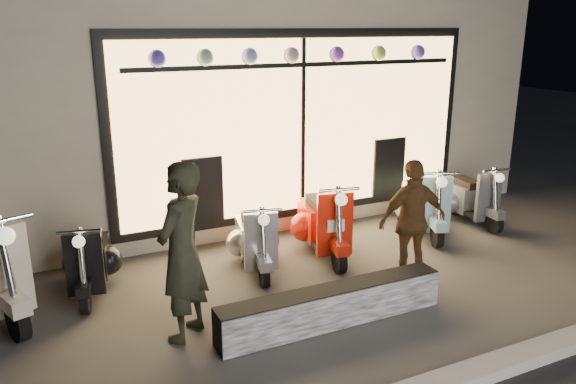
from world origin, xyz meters
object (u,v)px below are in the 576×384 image
graffiti_barrier (332,306)px  woman (413,221)px  scooter_silver (254,238)px  scooter_red (322,222)px  man (182,252)px

graffiti_barrier → woman: woman is taller
scooter_silver → scooter_red: size_ratio=0.88×
woman → man: bearing=9.4°
woman → scooter_red: bearing=-59.3°
scooter_silver → woman: woman is taller
scooter_silver → woman: bearing=-24.9°
scooter_red → man: (-2.24, -1.32, 0.47)m
man → woman: 2.77m
man → woman: man is taller
man → scooter_silver: bearing=-178.8°
scooter_red → woman: woman is taller
graffiti_barrier → scooter_silver: (-0.14, 1.70, 0.16)m
man → woman: (2.77, 0.11, -0.15)m
graffiti_barrier → man: 1.60m
graffiti_barrier → woman: (1.38, 0.54, 0.53)m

